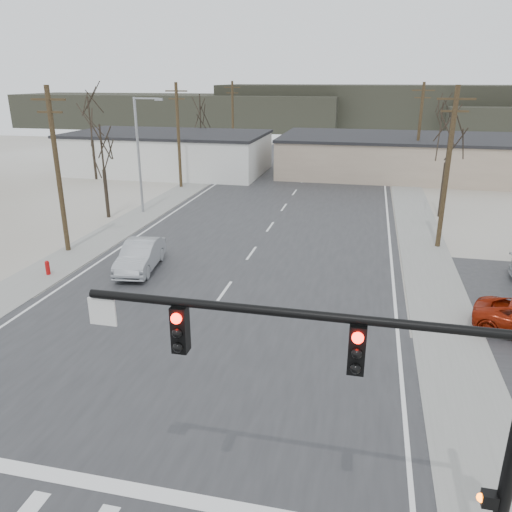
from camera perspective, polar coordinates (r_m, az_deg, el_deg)
The scene contains 25 objects.
ground at distance 19.14m, azimuth -10.46°, elevation -13.48°, with size 140.00×140.00×0.00m, color silver.
main_road at distance 32.07m, azimuth -0.12°, elevation 0.88°, with size 18.00×110.00×0.05m, color #28282B.
cross_road at distance 19.12m, azimuth -10.46°, elevation -13.43°, with size 90.00×10.00×0.04m, color #28282B.
sidewalk_left at distance 40.06m, azimuth -13.46°, elevation 4.19°, with size 3.00×90.00×0.06m, color gray.
sidewalk_right at distance 36.31m, azimuth 18.27°, elevation 2.13°, with size 3.00×90.00×0.06m, color gray.
traffic_signal_mast at distance 10.20m, azimuth 17.46°, elevation -15.27°, with size 8.95×0.43×7.20m.
fire_hydrant at distance 29.94m, azimuth -22.72°, elevation -1.24°, with size 0.24×0.24×0.87m.
building_left_far at distance 59.70m, azimuth -10.00°, elevation 11.59°, with size 22.30×12.30×4.50m.
building_right_far at distance 59.25m, azimuth 16.06°, elevation 10.98°, with size 26.30×14.30×4.30m.
upole_left_b at distance 32.67m, azimuth -21.75°, elevation 9.26°, with size 2.20×0.30×10.00m.
upole_left_c at distance 50.31m, azimuth -8.86°, elevation 13.60°, with size 2.20×0.30×10.00m.
upole_left_d at distance 69.24m, azimuth -2.68°, elevation 15.41°, with size 2.20×0.30×10.00m.
upole_right_a at distance 33.33m, azimuth 21.06°, elevation 9.53°, with size 2.20×0.30×10.00m.
upole_right_b at distance 55.04m, azimuth 18.14°, elevation 13.39°, with size 2.20×0.30×10.00m.
streetlight_main at distance 40.93m, azimuth -13.06°, elevation 11.79°, with size 2.40×0.25×9.00m.
tree_left_near at distance 40.17m, azimuth -17.20°, elevation 11.49°, with size 3.30×3.30×7.35m.
tree_right_mid at distance 41.23m, azimuth 21.17°, elevation 12.23°, with size 3.74×3.74×8.33m.
tree_left_far at distance 64.18m, azimuth -6.40°, elevation 15.93°, with size 3.96×3.96×8.82m.
tree_right_far at distance 67.27m, azimuth 20.42°, elevation 14.43°, with size 3.52×3.52×7.84m.
tree_left_mid at distance 56.62m, azimuth -18.44°, elevation 14.59°, with size 3.96×3.96×8.82m.
hill_left at distance 114.69m, azimuth -8.98°, elevation 16.03°, with size 70.00×18.00×7.00m, color #333026.
hill_center at distance 111.05m, azimuth 17.67°, elevation 15.79°, with size 80.00×18.00×9.00m, color #333026.
sedan_crossing at distance 28.99m, azimuth -13.09°, elevation 0.03°, with size 1.73×4.97×1.64m, color #92959B.
car_far_a at distance 65.80m, azimuth 7.52°, elevation 11.09°, with size 1.87×4.61×1.34m, color black.
car_far_b at distance 79.26m, azimuth 6.40°, elevation 12.64°, with size 1.78×4.43×1.51m, color black.
Camera 1 is at (6.76, -14.59, 10.37)m, focal length 35.00 mm.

